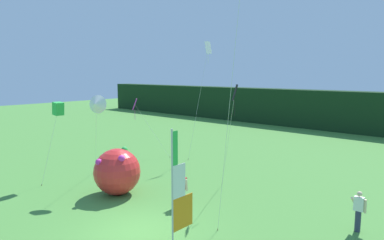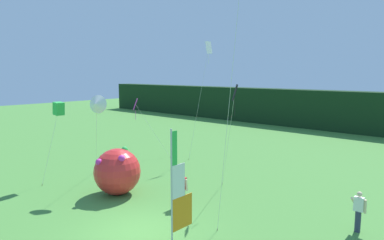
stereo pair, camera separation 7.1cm
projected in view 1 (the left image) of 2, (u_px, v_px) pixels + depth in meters
name	position (u px, v px, depth m)	size (l,w,h in m)	color
ground_plane	(137.00, 231.00, 13.54)	(120.00, 120.00, 0.00)	#478438
distant_treeline	(364.00, 113.00, 35.12)	(80.00, 2.40, 4.27)	black
banner_flag	(178.00, 194.00, 11.66)	(0.06, 1.03, 4.35)	#B7B7BC
person_near_banner	(183.00, 188.00, 15.90)	(0.55, 0.48, 1.61)	black
person_mid_field	(359.00, 210.00, 13.37)	(0.55, 0.48, 1.62)	#2D334C
inflatable_balloon	(117.00, 172.00, 17.45)	(2.36, 2.36, 2.38)	red
kite_magenta_diamond_0	(136.00, 106.00, 25.15)	(2.54, 1.76, 4.30)	brown
kite_white_delta_1	(96.00, 104.00, 17.48)	(3.90, 2.36, 5.07)	brown
kite_green_box_2	(58.00, 109.00, 19.22)	(0.55, 1.43, 4.55)	brown
kite_white_diamond_3	(207.00, 54.00, 24.39)	(0.63, 1.89, 8.37)	brown
kite_black_diamond_4	(234.00, 98.00, 16.28)	(2.08, 1.80, 5.62)	brown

